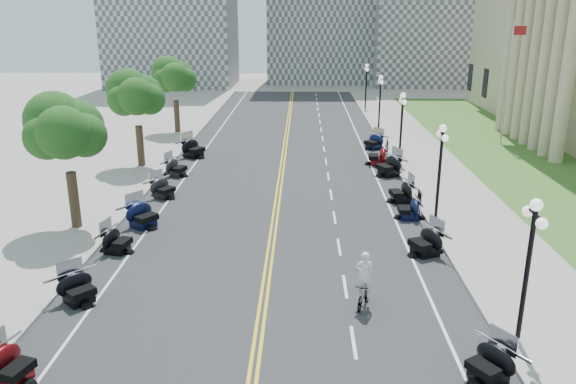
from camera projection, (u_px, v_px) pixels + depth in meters
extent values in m
plane|color=gray|center=(271.00, 246.00, 26.43)|extent=(160.00, 160.00, 0.00)
cube|color=#333335|center=(280.00, 185.00, 35.95)|extent=(16.00, 90.00, 0.01)
cube|color=yellow|center=(278.00, 184.00, 35.95)|extent=(0.12, 90.00, 0.00)
cube|color=yellow|center=(282.00, 185.00, 35.95)|extent=(0.12, 90.00, 0.00)
cube|color=white|center=(380.00, 185.00, 35.79)|extent=(0.12, 90.00, 0.00)
cube|color=white|center=(180.00, 184.00, 36.11)|extent=(0.12, 90.00, 0.00)
cube|color=white|center=(353.00, 342.00, 18.73)|extent=(0.12, 2.00, 0.00)
cube|color=white|center=(345.00, 286.00, 22.54)|extent=(0.12, 2.00, 0.00)
cube|color=white|center=(339.00, 247.00, 26.34)|extent=(0.12, 2.00, 0.00)
cube|color=white|center=(335.00, 217.00, 30.15)|extent=(0.12, 2.00, 0.00)
cube|color=white|center=(331.00, 194.00, 33.96)|extent=(0.12, 2.00, 0.00)
cube|color=white|center=(328.00, 176.00, 37.77)|extent=(0.12, 2.00, 0.00)
cube|color=white|center=(326.00, 161.00, 41.58)|extent=(0.12, 2.00, 0.00)
cube|color=white|center=(324.00, 149.00, 45.39)|extent=(0.12, 2.00, 0.00)
cube|color=white|center=(323.00, 138.00, 49.20)|extent=(0.12, 2.00, 0.00)
cube|color=white|center=(321.00, 129.00, 53.01)|extent=(0.12, 2.00, 0.00)
cube|color=white|center=(320.00, 122.00, 56.82)|extent=(0.12, 2.00, 0.00)
cube|color=white|center=(319.00, 115.00, 60.63)|extent=(0.12, 2.00, 0.00)
cube|color=white|center=(318.00, 109.00, 64.44)|extent=(0.12, 2.00, 0.00)
cube|color=white|center=(317.00, 104.00, 68.25)|extent=(0.12, 2.00, 0.00)
cube|color=white|center=(316.00, 99.00, 72.06)|extent=(0.12, 2.00, 0.00)
cube|color=white|center=(316.00, 95.00, 75.87)|extent=(0.12, 2.00, 0.00)
cube|color=#9E9991|center=(444.00, 185.00, 35.67)|extent=(5.00, 90.00, 0.15)
cube|color=#9E9991|center=(117.00, 182.00, 36.19)|extent=(5.00, 90.00, 0.15)
cube|color=#356023|center=(511.00, 156.00, 43.12)|extent=(9.00, 60.00, 0.10)
cube|color=gray|center=(440.00, 10.00, 84.45)|extent=(20.00, 14.00, 22.00)
imported|color=#A51414|center=(363.00, 294.00, 20.89)|extent=(1.00, 1.72, 1.00)
imported|color=white|center=(365.00, 259.00, 20.46)|extent=(0.68, 0.45, 1.86)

